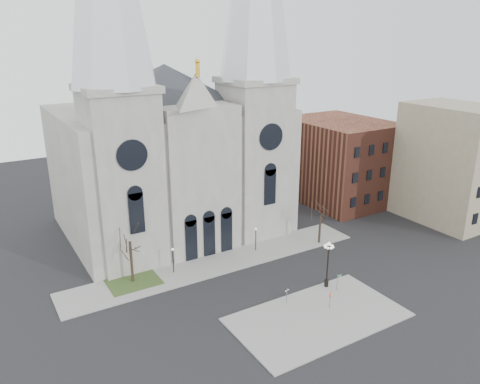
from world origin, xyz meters
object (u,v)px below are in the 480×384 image
one_way_sign (287,293)px  street_name_sign (338,281)px  globe_lamp (328,259)px  stop_sign (330,296)px

one_way_sign → street_name_sign: (6.69, -0.71, -0.12)m
globe_lamp → one_way_sign: bearing=-175.2°
one_way_sign → street_name_sign: street_name_sign is taller
stop_sign → globe_lamp: size_ratio=0.37×
globe_lamp → stop_sign: bearing=-126.6°
stop_sign → globe_lamp: bearing=58.3°
stop_sign → street_name_sign: (3.30, 2.44, -0.35)m
one_way_sign → street_name_sign: 6.73m
globe_lamp → one_way_sign: 6.53m
stop_sign → street_name_sign: 4.12m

